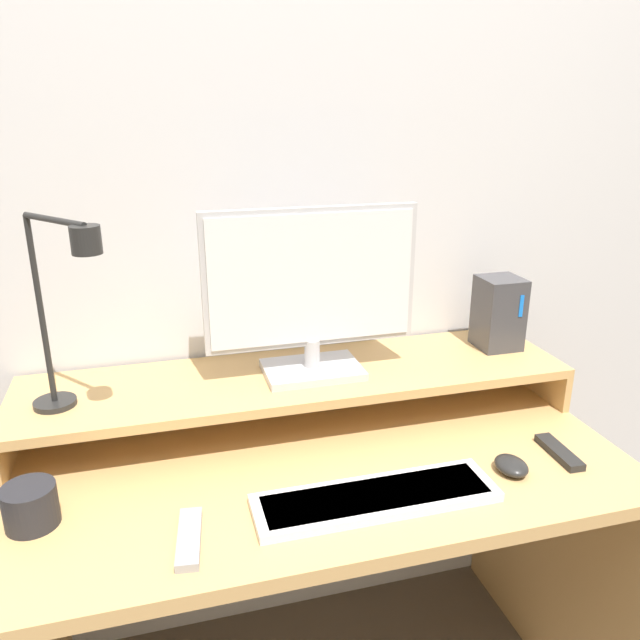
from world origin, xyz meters
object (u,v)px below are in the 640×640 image
at_px(mouse, 511,466).
at_px(remote_control, 189,538).
at_px(remote_secondary, 559,452).
at_px(monitor, 312,291).
at_px(keyboard, 376,497).
at_px(router_dock, 498,313).
at_px(mug, 30,506).
at_px(desk_lamp, 65,304).

xyz_separation_m(mouse, remote_control, (-0.65, -0.04, -0.01)).
bearing_deg(remote_secondary, remote_control, -174.76).
distance_m(monitor, keyboard, 0.48).
relative_size(router_dock, keyboard, 0.40).
bearing_deg(keyboard, remote_secondary, 6.65).
bearing_deg(mug, monitor, 23.93).
relative_size(router_dock, mug, 1.96).
distance_m(desk_lamp, keyboard, 0.69).
relative_size(monitor, remote_control, 3.14).
bearing_deg(monitor, mouse, -45.98).
height_order(monitor, router_dock, monitor).
xyz_separation_m(mouse, mug, (-0.92, 0.08, 0.02)).
height_order(router_dock, keyboard, router_dock).
distance_m(router_dock, mouse, 0.46).
relative_size(remote_secondary, mug, 1.46).
height_order(remote_control, mug, mug).
distance_m(mouse, remote_control, 0.65).
xyz_separation_m(monitor, router_dock, (0.50, 0.04, -0.11)).
xyz_separation_m(monitor, remote_control, (-0.32, -0.39, -0.31)).
xyz_separation_m(monitor, remote_secondary, (0.46, -0.31, -0.31)).
bearing_deg(router_dock, keyboard, -140.01).
bearing_deg(monitor, mug, -156.07).
height_order(keyboard, mug, mug).
distance_m(router_dock, remote_control, 0.95).
height_order(router_dock, mug, router_dock).
distance_m(desk_lamp, mouse, 0.94).
relative_size(desk_lamp, remote_secondary, 2.95).
xyz_separation_m(router_dock, remote_secondary, (-0.04, -0.35, -0.20)).
bearing_deg(desk_lamp, router_dock, 6.89).
bearing_deg(remote_secondary, router_dock, 83.47).
bearing_deg(monitor, router_dock, 3.98).
xyz_separation_m(keyboard, remote_control, (-0.35, -0.02, -0.00)).
xyz_separation_m(monitor, keyboard, (0.03, -0.36, -0.31)).
xyz_separation_m(monitor, desk_lamp, (-0.51, -0.09, 0.04)).
height_order(router_dock, mouse, router_dock).
bearing_deg(mug, remote_secondary, -2.88).
relative_size(monitor, mouse, 6.05).
bearing_deg(mouse, mug, 174.95).
xyz_separation_m(monitor, mouse, (0.33, -0.34, -0.30)).
relative_size(monitor, keyboard, 1.04).
bearing_deg(mouse, desk_lamp, 163.08).
height_order(monitor, remote_secondary, monitor).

